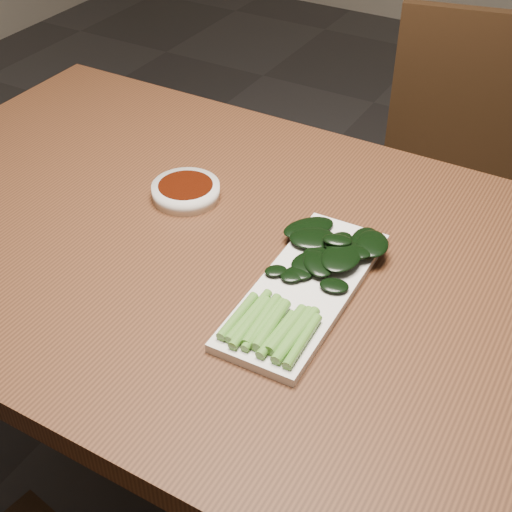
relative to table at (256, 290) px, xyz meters
name	(u,v)px	position (x,y,z in m)	size (l,w,h in m)	color
table	(256,290)	(0.00, 0.00, 0.00)	(1.40, 0.80, 0.75)	#492715
chair_far	(460,199)	(0.14, 0.70, -0.19)	(0.48, 0.48, 0.89)	black
sauce_bowl	(186,191)	(-0.18, 0.07, 0.08)	(0.11, 0.11, 0.03)	silver
serving_plate	(305,289)	(0.10, -0.04, 0.08)	(0.13, 0.33, 0.01)	silver
gai_lan	(315,274)	(0.11, -0.02, 0.09)	(0.18, 0.32, 0.02)	#589232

